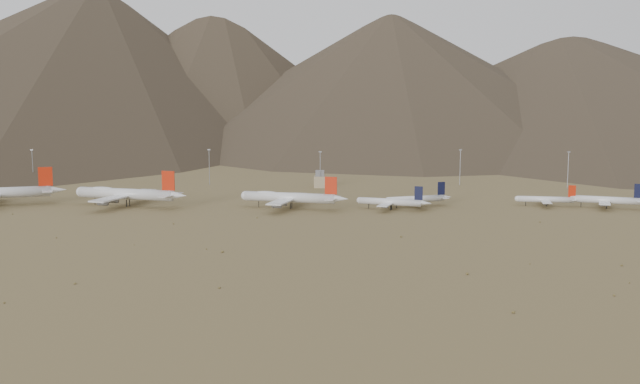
{
  "coord_description": "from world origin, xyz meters",
  "views": [
    {
      "loc": [
        49.55,
        -373.57,
        62.14
      ],
      "look_at": [
        33.62,
        30.0,
        8.73
      ],
      "focal_mm": 40.0,
      "sensor_mm": 36.0,
      "label": 1
    }
  ],
  "objects_px": {
    "widebody_centre": "(126,194)",
    "control_tower": "(320,180)",
    "widebody_east": "(290,197)",
    "narrowbody_b": "(418,199)",
    "narrowbody_a": "(392,202)"
  },
  "relations": [
    {
      "from": "widebody_centre",
      "to": "control_tower",
      "type": "height_order",
      "value": "widebody_centre"
    },
    {
      "from": "widebody_east",
      "to": "narrowbody_b",
      "type": "xyz_separation_m",
      "value": [
        72.95,
        9.88,
        -2.01
      ]
    },
    {
      "from": "widebody_centre",
      "to": "narrowbody_b",
      "type": "height_order",
      "value": "widebody_centre"
    },
    {
      "from": "widebody_east",
      "to": "narrowbody_b",
      "type": "height_order",
      "value": "widebody_east"
    },
    {
      "from": "widebody_centre",
      "to": "widebody_east",
      "type": "xyz_separation_m",
      "value": [
        94.77,
        -4.58,
        -0.89
      ]
    },
    {
      "from": "narrowbody_a",
      "to": "widebody_east",
      "type": "bearing_deg",
      "value": -164.59
    },
    {
      "from": "widebody_east",
      "to": "control_tower",
      "type": "relative_size",
      "value": 5.2
    },
    {
      "from": "narrowbody_a",
      "to": "widebody_centre",
      "type": "bearing_deg",
      "value": -164.83
    },
    {
      "from": "narrowbody_b",
      "to": "control_tower",
      "type": "distance_m",
      "value": 105.26
    },
    {
      "from": "narrowbody_a",
      "to": "narrowbody_b",
      "type": "height_order",
      "value": "narrowbody_a"
    },
    {
      "from": "narrowbody_a",
      "to": "control_tower",
      "type": "xyz_separation_m",
      "value": [
        -44.13,
        98.96,
        0.79
      ]
    },
    {
      "from": "widebody_centre",
      "to": "widebody_east",
      "type": "relative_size",
      "value": 1.13
    },
    {
      "from": "widebody_centre",
      "to": "control_tower",
      "type": "xyz_separation_m",
      "value": [
        108.0,
        91.98,
        -2.08
      ]
    },
    {
      "from": "widebody_centre",
      "to": "narrowbody_a",
      "type": "bearing_deg",
      "value": 12.64
    },
    {
      "from": "narrowbody_b",
      "to": "widebody_east",
      "type": "bearing_deg",
      "value": 167.19
    }
  ]
}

